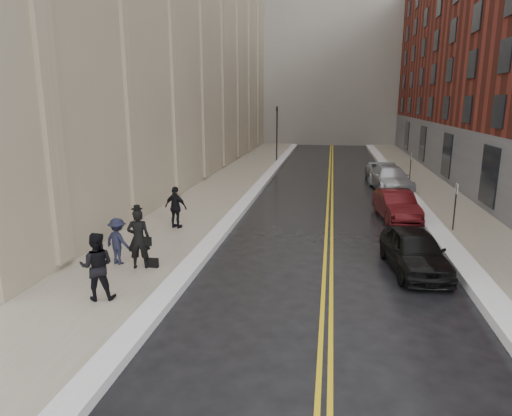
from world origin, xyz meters
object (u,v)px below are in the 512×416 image
(car_silver_near, at_px, (390,178))
(pedestrian_c, at_px, (176,207))
(pedestrian_a, at_px, (97,266))
(pedestrian_b, at_px, (118,241))
(pedestrian_main, at_px, (139,239))
(car_black, at_px, (415,251))
(car_silver_far, at_px, (385,173))
(car_maroon, at_px, (396,205))

(car_silver_near, height_order, pedestrian_c, pedestrian_c)
(pedestrian_a, height_order, pedestrian_b, pedestrian_a)
(pedestrian_main, bearing_deg, pedestrian_a, 72.66)
(pedestrian_a, xyz_separation_m, pedestrian_c, (-0.27, 7.58, -0.05))
(car_black, distance_m, pedestrian_main, 9.41)
(car_silver_far, distance_m, pedestrian_a, 24.34)
(pedestrian_c, bearing_deg, car_black, 175.53)
(car_maroon, height_order, pedestrian_a, pedestrian_a)
(car_silver_far, xyz_separation_m, pedestrian_b, (-11.09, -19.19, 0.29))
(car_black, height_order, car_silver_far, car_black)
(car_maroon, xyz_separation_m, car_silver_near, (0.59, 7.62, 0.06))
(car_silver_near, height_order, pedestrian_b, pedestrian_b)
(car_black, bearing_deg, pedestrian_c, 154.12)
(car_silver_far, bearing_deg, pedestrian_c, -130.97)
(car_maroon, bearing_deg, pedestrian_a, -137.93)
(car_black, height_order, car_silver_near, car_silver_near)
(car_silver_near, bearing_deg, pedestrian_b, -131.74)
(car_silver_near, bearing_deg, car_black, -100.90)
(car_maroon, xyz_separation_m, pedestrian_a, (-9.73, -11.38, 0.43))
(pedestrian_c, bearing_deg, car_silver_near, -117.94)
(car_silver_near, relative_size, pedestrian_c, 2.83)
(pedestrian_c, bearing_deg, car_silver_far, -111.43)
(pedestrian_b, bearing_deg, pedestrian_c, -75.42)
(pedestrian_a, relative_size, pedestrian_b, 1.21)
(car_maroon, relative_size, car_silver_near, 0.81)
(pedestrian_a, bearing_deg, car_maroon, -146.36)
(car_black, bearing_deg, pedestrian_main, -176.64)
(car_silver_far, bearing_deg, pedestrian_b, -124.68)
(car_maroon, distance_m, car_silver_far, 10.66)
(car_maroon, distance_m, pedestrian_a, 14.98)
(car_silver_near, height_order, pedestrian_main, pedestrian_main)
(car_silver_near, relative_size, pedestrian_main, 2.57)
(car_silver_near, distance_m, car_silver_far, 3.02)
(pedestrian_main, bearing_deg, car_silver_far, -131.69)
(pedestrian_a, bearing_deg, pedestrian_main, -109.17)
(pedestrian_main, bearing_deg, pedestrian_b, -30.86)
(car_silver_near, distance_m, pedestrian_main, 19.34)
(pedestrian_c, bearing_deg, car_maroon, -144.27)
(car_black, xyz_separation_m, pedestrian_a, (-9.41, -4.18, 0.41))
(pedestrian_a, bearing_deg, pedestrian_b, -91.14)
(pedestrian_b, height_order, pedestrian_c, pedestrian_c)
(car_black, bearing_deg, car_silver_far, 80.46)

